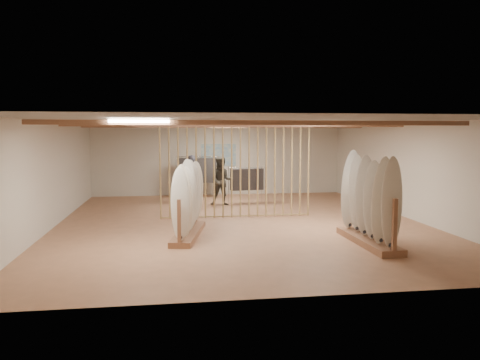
{
  "coord_description": "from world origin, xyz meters",
  "views": [
    {
      "loc": [
        -1.86,
        -12.75,
        2.52
      ],
      "look_at": [
        0.0,
        0.0,
        1.2
      ],
      "focal_mm": 35.0,
      "sensor_mm": 36.0,
      "label": 1
    }
  ],
  "objects": [
    {
      "name": "ceiling_slats",
      "position": [
        0.0,
        0.0,
        2.72
      ],
      "size": [
        9.5,
        6.12,
        0.1
      ],
      "primitive_type": "cube",
      "color": "#915F42",
      "rests_on": "ground"
    },
    {
      "name": "wall_back",
      "position": [
        0.0,
        6.0,
        1.4
      ],
      "size": [
        12.0,
        0.0,
        12.0
      ],
      "primitive_type": "plane",
      "rotation": [
        1.57,
        0.0,
        0.0
      ],
      "color": "beige",
      "rests_on": "ground"
    },
    {
      "name": "wall_front",
      "position": [
        0.0,
        -6.0,
        1.4
      ],
      "size": [
        12.0,
        0.0,
        12.0
      ],
      "primitive_type": "plane",
      "rotation": [
        -1.57,
        0.0,
        0.0
      ],
      "color": "beige",
      "rests_on": "ground"
    },
    {
      "name": "ceiling",
      "position": [
        0.0,
        0.0,
        2.8
      ],
      "size": [
        12.0,
        12.0,
        0.0
      ],
      "primitive_type": "plane",
      "rotation": [
        3.14,
        0.0,
        0.0
      ],
      "color": "gray",
      "rests_on": "ground"
    },
    {
      "name": "poster",
      "position": [
        0.0,
        5.98,
        1.6
      ],
      "size": [
        1.4,
        0.03,
        0.9
      ],
      "primitive_type": "cube",
      "color": "teal",
      "rests_on": "ground"
    },
    {
      "name": "wall_right",
      "position": [
        5.0,
        0.0,
        1.4
      ],
      "size": [
        0.0,
        12.0,
        12.0
      ],
      "primitive_type": "plane",
      "rotation": [
        1.57,
        0.0,
        -1.57
      ],
      "color": "beige",
      "rests_on": "ground"
    },
    {
      "name": "floor",
      "position": [
        0.0,
        0.0,
        0.0
      ],
      "size": [
        12.0,
        12.0,
        0.0
      ],
      "primitive_type": "plane",
      "color": "#AF7755",
      "rests_on": "ground"
    },
    {
      "name": "rack_right",
      "position": [
        2.51,
        -2.89,
        0.69
      ],
      "size": [
        0.6,
        2.5,
        2.01
      ],
      "rotation": [
        0.0,
        0.0,
        0.02
      ],
      "color": "#915F42",
      "rests_on": "floor"
    },
    {
      "name": "shopper_b",
      "position": [
        -0.17,
        3.18,
        0.96
      ],
      "size": [
        0.98,
        0.8,
        1.91
      ],
      "primitive_type": "imported",
      "rotation": [
        0.0,
        0.0,
        -0.09
      ],
      "color": "#332F27",
      "rests_on": "floor"
    },
    {
      "name": "clothing_rack_b",
      "position": [
        0.75,
        3.46,
        0.86
      ],
      "size": [
        1.23,
        0.46,
        1.33
      ],
      "rotation": [
        0.0,
        0.0,
        0.13
      ],
      "color": "silver",
      "rests_on": "floor"
    },
    {
      "name": "wall_left",
      "position": [
        -5.0,
        0.0,
        1.4
      ],
      "size": [
        0.0,
        12.0,
        12.0
      ],
      "primitive_type": "plane",
      "rotation": [
        1.57,
        0.0,
        1.57
      ],
      "color": "beige",
      "rests_on": "ground"
    },
    {
      "name": "clothing_rack_a",
      "position": [
        -0.89,
        5.18,
        1.07
      ],
      "size": [
        1.51,
        0.61,
        1.64
      ],
      "rotation": [
        0.0,
        0.0,
        -0.17
      ],
      "color": "silver",
      "rests_on": "floor"
    },
    {
      "name": "rack_left",
      "position": [
        -1.49,
        -1.5,
        0.62
      ],
      "size": [
        0.99,
        2.62,
        1.8
      ],
      "rotation": [
        0.0,
        0.0,
        -0.2
      ],
      "color": "#915F42",
      "rests_on": "floor"
    },
    {
      "name": "bamboo_partition",
      "position": [
        0.0,
        0.8,
        1.4
      ],
      "size": [
        4.45,
        0.05,
        2.78
      ],
      "color": "#A3844F",
      "rests_on": "ground"
    },
    {
      "name": "shopper_a",
      "position": [
        -1.17,
        3.91,
        0.97
      ],
      "size": [
        0.84,
        0.71,
        1.94
      ],
      "primitive_type": "imported",
      "rotation": [
        0.0,
        0.0,
        2.76
      ],
      "color": "#292830",
      "rests_on": "floor"
    },
    {
      "name": "light_panels",
      "position": [
        0.0,
        0.0,
        2.74
      ],
      "size": [
        1.2,
        0.35,
        0.06
      ],
      "primitive_type": "cube",
      "color": "white",
      "rests_on": "ground"
    }
  ]
}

